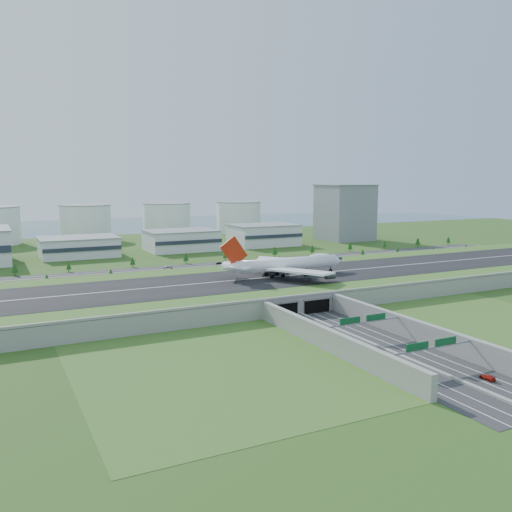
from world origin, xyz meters
name	(u,v)px	position (x,y,z in m)	size (l,w,h in m)	color
ground	(252,294)	(0.00, 0.00, 0.00)	(1200.00, 1200.00, 0.00)	#214615
airfield_deck	(252,286)	(0.00, -0.09, 4.12)	(520.00, 100.00, 9.20)	gray
underpass_road	(370,335)	(0.00, -99.42, 3.43)	(38.80, 120.40, 8.00)	#28282B
sign_gantry_near	(363,323)	(0.00, -95.04, 6.95)	(38.70, 0.70, 9.80)	gray
sign_gantry_far	(431,349)	(0.00, -130.04, 6.95)	(38.70, 0.70, 9.80)	gray
north_expressway	(191,268)	(0.00, 95.00, 0.06)	(560.00, 36.00, 0.12)	#28282B
tree_row	(229,259)	(29.10, 97.01, 4.57)	(504.14, 48.52, 8.16)	#3D2819
hangar_mid_a	(79,247)	(-60.00, 190.00, 7.50)	(58.00, 42.00, 15.00)	white
hangar_mid_b	(181,241)	(25.00, 190.00, 8.50)	(58.00, 42.00, 17.00)	white
hangar_mid_c	(263,235)	(105.00, 190.00, 9.50)	(58.00, 42.00, 19.00)	white
office_tower	(345,213)	(200.00, 195.00, 27.50)	(46.00, 46.00, 55.00)	gray
fuel_tank_b	(85,223)	(-35.00, 310.00, 17.50)	(50.00, 50.00, 35.00)	silver
fuel_tank_c	(167,220)	(50.00, 310.00, 17.50)	(50.00, 50.00, 35.00)	silver
fuel_tank_d	(239,218)	(135.00, 310.00, 17.50)	(50.00, 50.00, 35.00)	silver
bay_water	(92,226)	(0.00, 480.00, 0.03)	(1200.00, 260.00, 0.06)	#37596A
boeing_747	(286,264)	(21.27, 0.61, 14.69)	(76.68, 72.45, 23.70)	white
car_0	(329,339)	(-11.30, -89.10, 0.79)	(1.58, 3.93, 1.34)	#B8B7BD
car_1	(387,359)	(-7.08, -117.51, 0.93)	(1.72, 4.94, 1.63)	white
car_2	(349,319)	(12.50, -69.47, 0.98)	(2.86, 6.21, 1.72)	#0A1136
car_3	(488,377)	(9.02, -144.45, 0.90)	(2.17, 5.35, 1.55)	#9D160E
car_5	(219,263)	(23.44, 102.07, 0.87)	(1.58, 4.54, 1.50)	black
car_6	(354,256)	(133.71, 89.26, 0.86)	(2.45, 5.32, 1.48)	#A8A9AD
car_7	(166,267)	(-15.40, 103.05, 0.96)	(2.35, 5.78, 1.68)	silver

